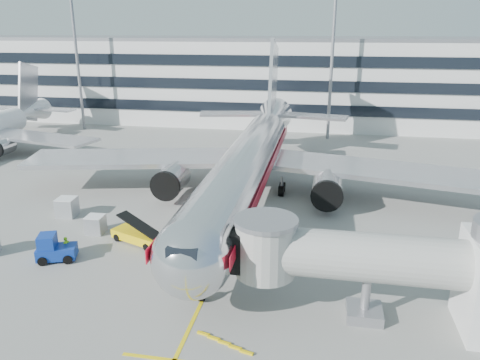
% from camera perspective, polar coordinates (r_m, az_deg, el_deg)
% --- Properties ---
extents(ground, '(180.00, 180.00, 0.00)m').
position_cam_1_polar(ground, '(39.13, -1.61, -8.25)').
color(ground, gray).
rests_on(ground, ground).
extents(lead_in_line, '(0.25, 70.00, 0.01)m').
position_cam_1_polar(lead_in_line, '(48.13, 0.84, -3.04)').
color(lead_in_line, yellow).
rests_on(lead_in_line, ground).
extents(stop_bar, '(6.00, 0.25, 0.01)m').
position_cam_1_polar(stop_bar, '(27.70, -8.01, -20.95)').
color(stop_bar, yellow).
rests_on(stop_bar, ground).
extents(main_jet, '(50.95, 48.70, 16.06)m').
position_cam_1_polar(main_jet, '(48.40, 1.20, 2.37)').
color(main_jet, silver).
rests_on(main_jet, ground).
extents(jet_bridge, '(17.80, 4.50, 7.00)m').
position_cam_1_polar(jet_bridge, '(29.93, 18.69, -9.75)').
color(jet_bridge, silver).
rests_on(jet_bridge, ground).
extents(terminal, '(150.00, 24.25, 15.60)m').
position_cam_1_polar(terminal, '(93.00, 5.89, 12.14)').
color(terminal, silver).
rests_on(terminal, ground).
extents(light_mast_west, '(2.40, 1.20, 25.45)m').
position_cam_1_polar(light_mast_west, '(87.28, -19.43, 15.52)').
color(light_mast_west, gray).
rests_on(light_mast_west, ground).
extents(light_mast_centre, '(2.40, 1.20, 25.45)m').
position_cam_1_polar(light_mast_centre, '(76.31, 11.26, 15.93)').
color(light_mast_centre, gray).
rests_on(light_mast_centre, ground).
extents(belt_loader, '(5.00, 3.34, 2.36)m').
position_cam_1_polar(belt_loader, '(40.68, -12.35, -6.58)').
color(belt_loader, yellow).
rests_on(belt_loader, ground).
extents(baggage_tug, '(3.29, 2.60, 2.18)m').
position_cam_1_polar(baggage_tug, '(39.54, -21.74, -7.82)').
color(baggage_tug, navy).
rests_on(baggage_tug, ground).
extents(cargo_container_right, '(1.83, 1.83, 1.83)m').
position_cam_1_polar(cargo_container_right, '(47.99, -20.35, -3.11)').
color(cargo_container_right, '#B4B6BB').
rests_on(cargo_container_right, ground).
extents(cargo_container_front, '(1.54, 1.54, 1.59)m').
position_cam_1_polar(cargo_container_front, '(43.41, -17.21, -5.19)').
color(cargo_container_front, '#B4B6BB').
rests_on(cargo_container_front, ground).
extents(ramp_worker, '(0.66, 0.72, 1.64)m').
position_cam_1_polar(ramp_worker, '(39.86, -20.36, -7.64)').
color(ramp_worker, '#82E317').
rests_on(ramp_worker, ground).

